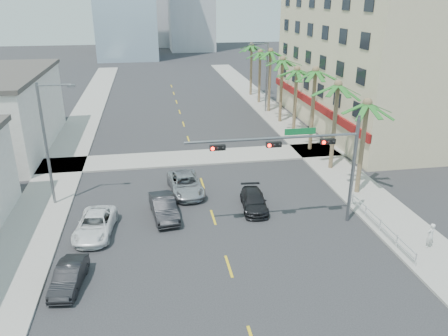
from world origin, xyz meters
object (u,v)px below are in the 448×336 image
at_px(traffic_signal_mast, 308,154).
at_px(car_lane_left, 164,207).
at_px(car_lane_right, 254,201).
at_px(car_parked_far, 95,225).
at_px(pedestrian, 430,235).
at_px(car_lane_center, 186,184).
at_px(car_parked_mid, 69,277).

bearing_deg(traffic_signal_mast, car_lane_left, 163.44).
height_order(car_lane_left, car_lane_right, car_lane_left).
height_order(car_parked_far, car_lane_left, car_lane_left).
height_order(car_parked_far, pedestrian, pedestrian).
bearing_deg(car_lane_center, car_parked_far, -144.24).
distance_m(car_parked_mid, car_lane_left, 8.78).
distance_m(car_parked_far, car_lane_center, 8.29).
height_order(car_parked_mid, pedestrian, pedestrian).
bearing_deg(car_lane_right, car_parked_far, -165.54).
relative_size(car_lane_center, car_lane_right, 1.23).
height_order(car_parked_far, car_lane_center, car_lane_center).
bearing_deg(car_parked_far, car_parked_mid, -92.64).
xyz_separation_m(car_parked_far, pedestrian, (20.07, -5.33, 0.28)).
bearing_deg(car_parked_far, pedestrian, -8.92).
distance_m(traffic_signal_mast, car_lane_center, 10.68).
bearing_deg(car_lane_center, car_parked_mid, -128.14).
distance_m(traffic_signal_mast, car_lane_right, 5.94).
height_order(car_lane_center, car_lane_right, car_lane_center).
relative_size(traffic_signal_mast, car_lane_right, 2.65).
bearing_deg(car_lane_center, car_lane_right, -43.03).
relative_size(car_lane_left, car_lane_center, 0.86).
bearing_deg(car_lane_left, car_lane_center, 56.74).
distance_m(car_lane_left, car_lane_center, 4.20).
xyz_separation_m(car_parked_mid, car_lane_center, (7.12, 10.80, 0.11)).
distance_m(traffic_signal_mast, pedestrian, 8.77).
relative_size(car_parked_far, pedestrian, 3.00).
bearing_deg(car_lane_center, traffic_signal_mast, -46.45).
relative_size(car_parked_far, car_lane_right, 1.14).
bearing_deg(car_parked_mid, car_lane_center, 63.84).
bearing_deg(car_lane_right, car_parked_mid, -143.22).
relative_size(car_lane_right, pedestrian, 2.63).
distance_m(car_lane_center, pedestrian, 17.45).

